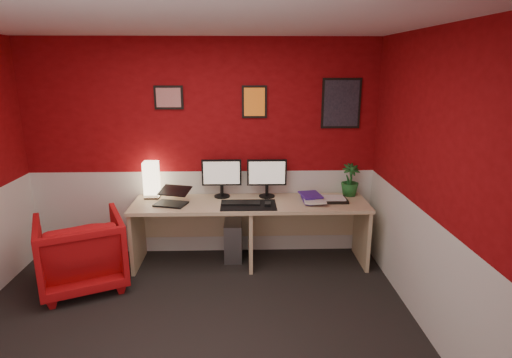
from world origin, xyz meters
The scene contains 25 objects.
ground centered at (0.00, 0.00, 0.00)m, with size 4.00×3.50×0.01m, color black.
ceiling centered at (0.00, 0.00, 2.50)m, with size 4.00×3.50×0.01m, color white.
wall_back centered at (0.00, 1.75, 1.25)m, with size 4.00×0.01×2.50m, color maroon.
wall_front centered at (0.00, -1.75, 1.25)m, with size 4.00×0.01×2.50m, color maroon.
wall_right centered at (2.00, 0.00, 1.25)m, with size 0.01×3.50×2.50m, color maroon.
wainscot_back centered at (0.00, 1.75, 0.50)m, with size 4.00×0.01×1.00m, color silver.
wainscot_right centered at (2.00, 0.00, 0.50)m, with size 0.01×3.50×1.00m, color silver.
desk centered at (0.54, 1.41, 0.36)m, with size 2.60×0.65×0.73m, color tan.
shoji_lamp centered at (-0.57, 1.61, 0.93)m, with size 0.16×0.16×0.40m, color #FFE5B2.
laptop centered at (-0.32, 1.34, 0.84)m, with size 0.33×0.23×0.22m, color black.
monitor_left centered at (0.22, 1.61, 1.02)m, with size 0.45×0.06×0.58m, color black.
monitor_right centered at (0.74, 1.60, 1.02)m, with size 0.45×0.06×0.58m, color black.
desk_mat centered at (0.52, 1.30, 0.73)m, with size 0.60×0.38×0.01m, color black.
keyboard centered at (0.44, 1.34, 0.74)m, with size 0.42×0.14×0.02m, color black.
mouse centered at (0.73, 1.27, 0.75)m, with size 0.06×0.10×0.03m, color black.
book_bottom centered at (1.13, 1.41, 0.74)m, with size 0.23×0.31×0.03m, color #402093.
book_middle centered at (1.13, 1.37, 0.77)m, with size 0.23×0.32×0.02m, color silver.
book_top centered at (1.11, 1.42, 0.79)m, with size 0.21×0.29×0.03m, color #402093.
zen_tray centered at (1.44, 1.42, 0.74)m, with size 0.35×0.25×0.03m, color black.
potted_plant centered at (1.70, 1.62, 0.92)m, with size 0.21×0.21×0.37m, color #19591E.
pc_tower centered at (0.35, 1.57, 0.23)m, with size 0.20×0.45×0.45m, color #99999E.
armchair centered at (-1.18, 0.94, 0.38)m, with size 0.80×0.83×0.75m, color #BE0B0E.
art_left centered at (-0.35, 1.74, 1.85)m, with size 0.32×0.02×0.26m, color red.
art_center centered at (0.60, 1.74, 1.80)m, with size 0.28×0.02×0.36m, color orange.
art_right centered at (1.58, 1.74, 1.78)m, with size 0.44×0.02×0.56m, color black.
Camera 1 is at (0.47, -3.03, 2.20)m, focal length 29.61 mm.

